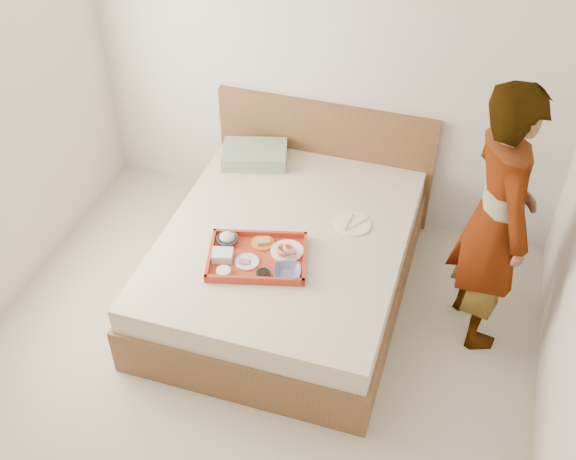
% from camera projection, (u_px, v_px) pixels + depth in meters
% --- Properties ---
extents(ground, '(3.50, 4.00, 0.01)m').
position_uv_depth(ground, '(230.00, 402.00, 4.23)').
color(ground, '#BDB7A0').
rests_on(ground, ground).
extents(wall_back, '(3.50, 0.01, 2.60)m').
position_uv_depth(wall_back, '(325.00, 57.00, 4.82)').
color(wall_back, silver).
rests_on(wall_back, ground).
extents(bed, '(1.65, 2.00, 0.53)m').
position_uv_depth(bed, '(285.00, 262.00, 4.77)').
color(bed, brown).
rests_on(bed, ground).
extents(headboard, '(1.65, 0.06, 0.95)m').
position_uv_depth(headboard, '(324.00, 159.00, 5.33)').
color(headboard, brown).
rests_on(headboard, ground).
extents(pillow, '(0.54, 0.43, 0.11)m').
position_uv_depth(pillow, '(255.00, 155.00, 5.18)').
color(pillow, gray).
rests_on(pillow, bed).
extents(tray, '(0.70, 0.58, 0.06)m').
position_uv_depth(tray, '(257.00, 257.00, 4.38)').
color(tray, '#B32B15').
rests_on(tray, bed).
extents(prawn_plate, '(0.26, 0.26, 0.01)m').
position_uv_depth(prawn_plate, '(287.00, 251.00, 4.43)').
color(prawn_plate, white).
rests_on(prawn_plate, tray).
extents(navy_bowl_big, '(0.21, 0.21, 0.04)m').
position_uv_depth(navy_bowl_big, '(287.00, 272.00, 4.26)').
color(navy_bowl_big, '#131F42').
rests_on(navy_bowl_big, tray).
extents(sauce_dish, '(0.11, 0.11, 0.03)m').
position_uv_depth(sauce_dish, '(263.00, 274.00, 4.25)').
color(sauce_dish, black).
rests_on(sauce_dish, tray).
extents(meat_plate, '(0.18, 0.18, 0.01)m').
position_uv_depth(meat_plate, '(247.00, 262.00, 4.35)').
color(meat_plate, white).
rests_on(meat_plate, tray).
extents(bread_plate, '(0.18, 0.18, 0.01)m').
position_uv_depth(bread_plate, '(263.00, 243.00, 4.49)').
color(bread_plate, orange).
rests_on(bread_plate, tray).
extents(salad_bowl, '(0.16, 0.16, 0.04)m').
position_uv_depth(salad_bowl, '(227.00, 240.00, 4.49)').
color(salad_bowl, '#131F42').
rests_on(salad_bowl, tray).
extents(plastic_tub, '(0.15, 0.13, 0.06)m').
position_uv_depth(plastic_tub, '(223.00, 255.00, 4.37)').
color(plastic_tub, silver).
rests_on(plastic_tub, tray).
extents(cheese_round, '(0.11, 0.11, 0.03)m').
position_uv_depth(cheese_round, '(224.00, 272.00, 4.27)').
color(cheese_round, white).
rests_on(cheese_round, tray).
extents(dinner_plate, '(0.31, 0.31, 0.01)m').
position_uv_depth(dinner_plate, '(353.00, 224.00, 4.65)').
color(dinner_plate, white).
rests_on(dinner_plate, bed).
extents(person, '(0.66, 0.78, 1.81)m').
position_uv_depth(person, '(496.00, 220.00, 4.11)').
color(person, silver).
rests_on(person, ground).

